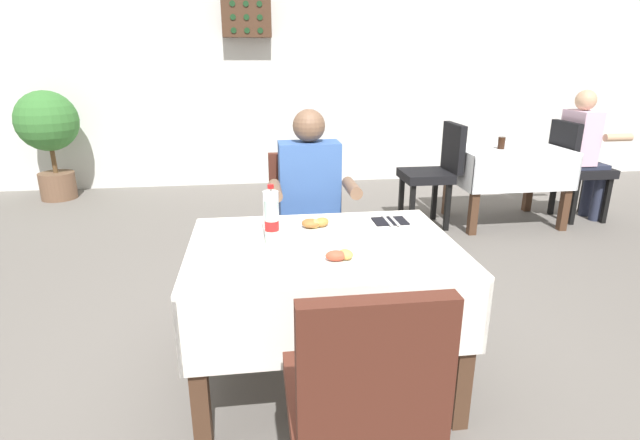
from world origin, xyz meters
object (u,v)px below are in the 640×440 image
(seated_diner_far, at_px, (311,203))
(plate_near_camera, at_px, (339,259))
(chair_far_diner_seat, at_px, (304,223))
(beer_glass_left, at_px, (271,213))
(background_dining_table, at_px, (507,167))
(potted_plant_corner, at_px, (48,130))
(background_table_tumbler, at_px, (501,143))
(plate_far_diner, at_px, (312,225))
(background_patron, at_px, (583,148))
(main_dining_table, at_px, (323,277))
(napkin_cutlery_set, at_px, (390,221))
(chair_near_camera_side, at_px, (361,397))
(cola_bottle_primary, at_px, (272,219))
(wall_bottle_rack, at_px, (247,18))
(background_chair_left, at_px, (435,169))
(background_chair_right, at_px, (576,164))

(seated_diner_far, height_order, plate_near_camera, seated_diner_far)
(chair_far_diner_seat, xyz_separation_m, beer_glass_left, (-0.23, -0.70, 0.29))
(background_dining_table, bearing_deg, potted_plant_corner, 162.42)
(background_table_tumbler, bearing_deg, chair_far_diner_seat, -145.42)
(plate_far_diner, xyz_separation_m, background_patron, (2.88, 2.05, -0.04))
(background_dining_table, bearing_deg, background_table_tumbler, -155.63)
(main_dining_table, distance_m, chair_far_diner_seat, 0.84)
(napkin_cutlery_set, bearing_deg, background_table_tumbler, 50.58)
(chair_far_diner_seat, bearing_deg, plate_far_diner, -92.18)
(main_dining_table, relative_size, beer_glass_left, 5.56)
(background_table_tumbler, bearing_deg, main_dining_table, -131.96)
(seated_diner_far, height_order, potted_plant_corner, seated_diner_far)
(main_dining_table, xyz_separation_m, beer_glass_left, (-0.23, 0.13, 0.28))
(main_dining_table, distance_m, background_table_tumbler, 2.97)
(main_dining_table, xyz_separation_m, napkin_cutlery_set, (0.39, 0.26, 0.17))
(seated_diner_far, bearing_deg, chair_far_diner_seat, 103.89)
(chair_near_camera_side, relative_size, cola_bottle_primary, 3.46)
(chair_far_diner_seat, relative_size, wall_bottle_rack, 1.73)
(chair_near_camera_side, relative_size, potted_plant_corner, 0.80)
(chair_far_diner_seat, relative_size, napkin_cutlery_set, 5.08)
(chair_near_camera_side, relative_size, background_patron, 0.77)
(cola_bottle_primary, bearing_deg, background_dining_table, 43.99)
(beer_glass_left, xyz_separation_m, background_dining_table, (2.32, 2.12, -0.30))
(main_dining_table, distance_m, napkin_cutlery_set, 0.50)
(napkin_cutlery_set, height_order, background_chair_left, background_chair_left)
(seated_diner_far, bearing_deg, plate_far_diner, -95.56)
(plate_near_camera, bearing_deg, napkin_cutlery_set, 54.17)
(background_dining_table, bearing_deg, chair_far_diner_seat, -145.92)
(chair_far_diner_seat, distance_m, wall_bottle_rack, 3.52)
(wall_bottle_rack, bearing_deg, beer_glass_left, -88.57)
(plate_far_diner, distance_m, cola_bottle_primary, 0.30)
(seated_diner_far, distance_m, napkin_cutlery_set, 0.59)
(cola_bottle_primary, height_order, background_patron, background_patron)
(main_dining_table, xyz_separation_m, cola_bottle_primary, (-0.23, 0.01, 0.29))
(chair_far_diner_seat, distance_m, background_dining_table, 2.53)
(seated_diner_far, relative_size, background_chair_right, 1.30)
(background_chair_left, distance_m, potted_plant_corner, 4.20)
(background_dining_table, bearing_deg, main_dining_table, -132.88)
(plate_near_camera, relative_size, potted_plant_corner, 0.20)
(background_chair_left, bearing_deg, beer_glass_left, -127.15)
(plate_near_camera, bearing_deg, background_patron, 41.31)
(napkin_cutlery_set, relative_size, wall_bottle_rack, 0.34)
(seated_diner_far, height_order, background_dining_table, seated_diner_far)
(chair_far_diner_seat, height_order, napkin_cutlery_set, chair_far_diner_seat)
(cola_bottle_primary, xyz_separation_m, background_chair_right, (3.03, 2.24, -0.30))
(main_dining_table, distance_m, potted_plant_corner, 4.52)
(potted_plant_corner, bearing_deg, chair_near_camera_side, -60.84)
(beer_glass_left, distance_m, background_table_tumbler, 3.03)
(background_chair_right, bearing_deg, main_dining_table, -141.22)
(background_table_tumbler, bearing_deg, background_patron, 3.32)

